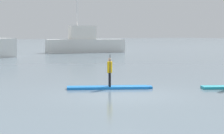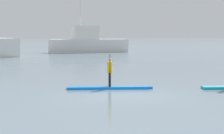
{
  "view_description": "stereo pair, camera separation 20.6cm",
  "coord_description": "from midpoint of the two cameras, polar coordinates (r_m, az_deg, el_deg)",
  "views": [
    {
      "loc": [
        -9.07,
        -12.26,
        2.3
      ],
      "look_at": [
        0.67,
        1.67,
        0.89
      ],
      "focal_mm": 67.49,
      "sensor_mm": 36.0,
      "label": 1
    },
    {
      "loc": [
        -8.9,
        -12.37,
        2.3
      ],
      "look_at": [
        0.67,
        1.67,
        0.89
      ],
      "focal_mm": 67.49,
      "sensor_mm": 36.0,
      "label": 2
    }
  ],
  "objects": [
    {
      "name": "fishing_boat_green_midground",
      "position": [
        48.16,
        -3.83,
        3.27
      ],
      "size": [
        9.17,
        4.27,
        7.18
      ],
      "color": "silver",
      "rests_on": "ground"
    },
    {
      "name": "paddleboard_near",
      "position": [
        17.18,
        -0.68,
        -2.79
      ],
      "size": [
        3.26,
        2.19,
        0.1
      ],
      "color": "blue",
      "rests_on": "ground"
    },
    {
      "name": "ground_plane",
      "position": [
        15.41,
        1.15,
        -3.85
      ],
      "size": [
        240.0,
        240.0,
        0.0
      ],
      "primitive_type": "plane",
      "color": "slate"
    },
    {
      "name": "paddler_child_solo",
      "position": [
        17.09,
        -0.66,
        -0.44
      ],
      "size": [
        0.28,
        0.36,
        1.3
      ],
      "color": "black",
      "rests_on": "paddleboard_near"
    }
  ]
}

